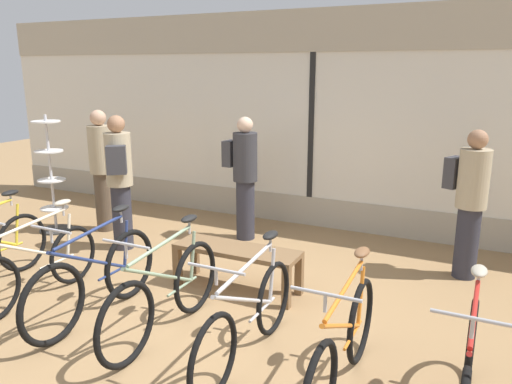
% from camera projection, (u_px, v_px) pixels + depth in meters
% --- Properties ---
extents(ground_plane, '(24.00, 24.00, 0.00)m').
position_uv_depth(ground_plane, '(193.00, 318.00, 4.88)').
color(ground_plane, '#99754C').
extents(shop_back_wall, '(12.00, 0.08, 3.20)m').
position_uv_depth(shop_back_wall, '(312.00, 119.00, 7.40)').
color(shop_back_wall, '#B2A893').
rests_on(shop_back_wall, ground_plane).
extents(bicycle_left, '(0.46, 1.69, 1.01)m').
position_uv_depth(bicycle_left, '(37.00, 267.00, 5.17)').
color(bicycle_left, black).
rests_on(bicycle_left, ground_plane).
extents(bicycle_center_left, '(0.46, 1.76, 1.05)m').
position_uv_depth(bicycle_center_left, '(95.00, 279.00, 4.80)').
color(bicycle_center_left, black).
rests_on(bicycle_center_left, ground_plane).
extents(bicycle_center, '(0.46, 1.76, 1.04)m').
position_uv_depth(bicycle_center, '(165.00, 294.00, 4.49)').
color(bicycle_center, black).
rests_on(bicycle_center, ground_plane).
extents(bicycle_center_right, '(0.46, 1.75, 1.02)m').
position_uv_depth(bicycle_center_right, '(248.00, 319.00, 4.08)').
color(bicycle_center_right, black).
rests_on(bicycle_center_right, ground_plane).
extents(bicycle_right, '(0.46, 1.76, 1.03)m').
position_uv_depth(bicycle_right, '(343.00, 347.00, 3.65)').
color(bicycle_right, black).
rests_on(bicycle_right, ground_plane).
extents(bicycle_far_right, '(0.46, 1.69, 1.04)m').
position_uv_depth(bicycle_far_right, '(467.00, 376.00, 3.32)').
color(bicycle_far_right, black).
rests_on(bicycle_far_right, ground_plane).
extents(accessory_rack, '(0.48, 0.48, 1.73)m').
position_uv_depth(accessory_rack, '(52.00, 184.00, 7.33)').
color(accessory_rack, '#333333').
rests_on(accessory_rack, ground_plane).
extents(display_bench, '(1.40, 0.44, 0.49)m').
position_uv_depth(display_bench, '(237.00, 255.00, 5.42)').
color(display_bench, brown).
rests_on(display_bench, ground_plane).
extents(customer_near_rack, '(0.49, 0.35, 1.73)m').
position_uv_depth(customer_near_rack, '(244.00, 174.00, 6.95)').
color(customer_near_rack, '#2D2D38').
rests_on(customer_near_rack, ground_plane).
extents(customer_by_window, '(0.56, 0.47, 1.73)m').
position_uv_depth(customer_by_window, '(470.00, 199.00, 5.64)').
color(customer_by_window, '#2D2D38').
rests_on(customer_by_window, ground_plane).
extents(customer_mid_floor, '(0.51, 0.56, 1.79)m').
position_uv_depth(customer_mid_floor, '(120.00, 178.00, 6.53)').
color(customer_mid_floor, '#2D2D38').
rests_on(customer_mid_floor, ground_plane).
extents(customer_near_bench, '(0.44, 0.44, 1.80)m').
position_uv_depth(customer_near_bench, '(102.00, 168.00, 7.32)').
color(customer_near_bench, brown).
rests_on(customer_near_bench, ground_plane).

